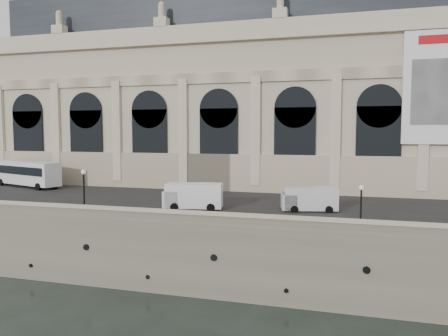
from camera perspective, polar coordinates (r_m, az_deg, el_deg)
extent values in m
plane|color=black|center=(38.52, -4.29, -16.49)|extent=(260.00, 260.00, 0.00)
cube|color=gray|center=(70.67, 5.46, -4.16)|extent=(160.00, 70.00, 6.00)
cube|color=#2D2D2D|center=(49.92, 1.18, -4.36)|extent=(160.00, 24.00, 0.06)
cube|color=gray|center=(37.21, -4.03, -6.73)|extent=(160.00, 1.20, 1.10)
cube|color=beige|center=(37.09, -4.04, -5.82)|extent=(160.00, 1.40, 0.12)
cube|color=beige|center=(67.32, -0.13, 7.38)|extent=(68.00, 18.00, 22.00)
cube|color=beige|center=(58.76, -2.56, -0.55)|extent=(68.60, 0.40, 5.00)
cube|color=beige|center=(59.75, -2.68, 17.19)|extent=(69.00, 0.80, 2.40)
cube|color=beige|center=(58.93, -2.61, 11.64)|extent=(68.00, 0.30, 1.40)
cube|color=#262C33|center=(69.38, -0.13, 19.01)|extent=(64.00, 15.00, 6.00)
cube|color=black|center=(72.34, -24.19, 3.21)|extent=(5.20, 0.25, 9.00)
cylinder|color=black|center=(72.39, -24.31, 6.77)|extent=(5.20, 0.25, 5.20)
cube|color=beige|center=(69.17, -21.07, 4.50)|extent=(1.20, 0.50, 14.00)
cube|color=black|center=(66.38, -17.53, 3.30)|extent=(5.20, 0.25, 9.00)
cylinder|color=black|center=(66.43, -17.63, 7.19)|extent=(5.20, 0.25, 5.20)
cube|color=beige|center=(63.70, -13.82, 4.68)|extent=(1.20, 0.50, 14.00)
cube|color=black|center=(61.48, -9.70, 3.36)|extent=(5.20, 0.25, 9.00)
cylinder|color=black|center=(61.53, -9.76, 7.55)|extent=(5.20, 0.25, 5.20)
cube|color=beige|center=(59.42, -5.37, 4.80)|extent=(1.20, 0.50, 14.00)
cube|color=black|center=(57.90, -0.70, 3.34)|extent=(5.20, 0.25, 9.00)
cylinder|color=black|center=(57.96, -0.71, 7.79)|extent=(5.20, 0.25, 5.20)
cube|color=beige|center=(56.61, 4.15, 4.81)|extent=(1.20, 0.50, 14.00)
cube|color=black|center=(55.91, 9.19, 3.22)|extent=(5.20, 0.25, 9.00)
cylinder|color=black|center=(55.97, 9.25, 7.83)|extent=(5.20, 0.25, 5.20)
cube|color=beige|center=(55.47, 14.36, 4.67)|extent=(1.20, 0.50, 14.00)
cube|color=black|center=(55.67, 19.49, 3.00)|extent=(5.20, 0.25, 9.00)
cylinder|color=black|center=(55.73, 19.62, 7.63)|extent=(5.20, 0.25, 5.20)
cube|color=beige|center=(56.13, 24.65, 4.39)|extent=(1.20, 0.50, 14.00)
cube|color=beige|center=(75.57, -27.18, 4.29)|extent=(1.20, 0.50, 14.00)
cube|color=white|center=(56.50, 26.89, 9.39)|extent=(9.00, 0.35, 13.00)
cube|color=#B90C13|center=(57.04, 27.14, 14.81)|extent=(6.00, 0.06, 1.00)
cube|color=gray|center=(56.17, 26.40, 8.92)|extent=(6.20, 0.06, 7.50)
cube|color=white|center=(68.41, -24.33, -0.56)|extent=(12.71, 6.54, 3.24)
cube|color=black|center=(73.83, -26.86, -0.05)|extent=(0.86, 2.30, 1.25)
cube|color=black|center=(67.69, -25.32, -0.30)|extent=(10.90, 3.80, 1.15)
cube|color=black|center=(69.07, -23.39, -0.14)|extent=(10.90, 3.80, 1.15)
cylinder|color=black|center=(71.99, -27.12, -1.67)|extent=(1.09, 0.64, 1.05)
cylinder|color=black|center=(73.25, -25.32, -1.50)|extent=(1.09, 0.64, 1.05)
cylinder|color=black|center=(63.90, -23.11, -2.29)|extent=(1.09, 0.64, 1.05)
cylinder|color=black|center=(65.31, -21.17, -2.08)|extent=(1.09, 0.64, 1.05)
cube|color=white|center=(44.87, -3.92, -3.60)|extent=(6.05, 3.23, 2.45)
cube|color=white|center=(45.35, -6.79, -4.00)|extent=(1.98, 2.49, 1.70)
cube|color=black|center=(45.39, -7.54, -3.26)|extent=(0.40, 1.89, 0.85)
cylinder|color=black|center=(44.28, -6.51, -5.08)|extent=(0.84, 0.41, 0.81)
cylinder|color=black|center=(46.44, -5.94, -4.61)|extent=(0.84, 0.41, 0.81)
cylinder|color=black|center=(43.68, -1.76, -5.19)|extent=(0.84, 0.41, 0.81)
cylinder|color=black|center=(45.87, -1.41, -4.71)|extent=(0.84, 0.41, 0.81)
cube|color=silver|center=(44.47, 11.19, -3.91)|extent=(5.58, 3.20, 2.24)
cube|color=silver|center=(44.25, 8.49, -4.36)|extent=(1.90, 2.33, 1.56)
cube|color=black|center=(44.11, 7.79, -3.68)|extent=(0.46, 1.72, 0.78)
cylinder|color=black|center=(43.39, 9.18, -5.36)|extent=(0.78, 0.41, 0.74)
cylinder|color=black|center=(45.39, 8.87, -4.91)|extent=(0.78, 0.41, 0.74)
cylinder|color=black|center=(43.92, 13.56, -5.31)|extent=(0.78, 0.41, 0.74)
cylinder|color=black|center=(45.90, 13.06, -4.87)|extent=(0.78, 0.41, 0.74)
cylinder|color=black|center=(43.13, -17.74, -5.81)|extent=(0.45, 0.45, 0.41)
cylinder|color=black|center=(42.83, -17.81, -3.38)|extent=(0.16, 0.16, 4.12)
sphere|color=beige|center=(42.59, -17.88, -0.49)|extent=(0.45, 0.45, 0.45)
cylinder|color=black|center=(36.24, 17.37, -7.86)|extent=(0.39, 0.39, 0.35)
cylinder|color=black|center=(35.93, 17.44, -5.38)|extent=(0.14, 0.14, 3.53)
sphere|color=beige|center=(35.66, 17.51, -2.45)|extent=(0.39, 0.39, 0.39)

